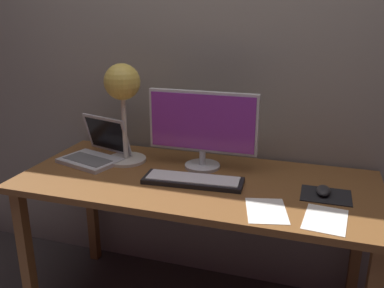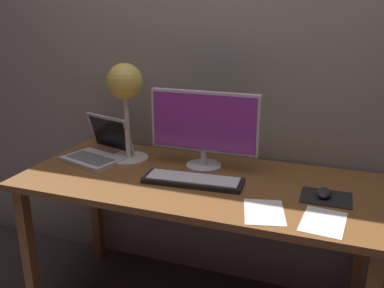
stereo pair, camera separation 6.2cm
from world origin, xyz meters
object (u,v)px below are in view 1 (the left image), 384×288
at_px(monitor, 203,126).
at_px(desk_lamp, 123,91).
at_px(mouse, 323,190).
at_px(keyboard_main, 193,180).
at_px(laptop, 98,148).

xyz_separation_m(monitor, desk_lamp, (-0.39, -0.03, 0.15)).
bearing_deg(mouse, desk_lamp, 172.87).
bearing_deg(monitor, desk_lamp, -175.66).
distance_m(monitor, keyboard_main, 0.27).
xyz_separation_m(laptop, desk_lamp, (0.15, 0.02, 0.29)).
relative_size(monitor, laptop, 1.50).
bearing_deg(laptop, desk_lamp, 7.46).
xyz_separation_m(monitor, laptop, (-0.54, -0.05, -0.15)).
height_order(keyboard_main, mouse, mouse).
bearing_deg(keyboard_main, desk_lamp, 158.19).
bearing_deg(laptop, mouse, -5.20).
xyz_separation_m(desk_lamp, mouse, (0.95, -0.12, -0.33)).
xyz_separation_m(monitor, mouse, (0.56, -0.15, -0.19)).
bearing_deg(monitor, mouse, -14.85).
distance_m(keyboard_main, mouse, 0.55).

